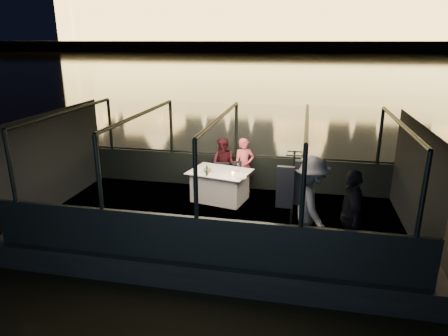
% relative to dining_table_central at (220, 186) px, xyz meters
% --- Properties ---
extents(river_water, '(500.00, 500.00, 0.00)m').
position_rel_dining_table_central_xyz_m(river_water, '(0.23, 79.00, -0.89)').
color(river_water, black).
rests_on(river_water, ground).
extents(boat_hull, '(8.60, 4.40, 1.00)m').
position_rel_dining_table_central_xyz_m(boat_hull, '(0.23, -1.00, -0.89)').
color(boat_hull, black).
rests_on(boat_hull, river_water).
extents(boat_deck, '(8.00, 4.00, 0.04)m').
position_rel_dining_table_central_xyz_m(boat_deck, '(0.23, -1.00, -0.41)').
color(boat_deck, black).
rests_on(boat_deck, boat_hull).
extents(gunwale_port, '(8.00, 0.08, 0.90)m').
position_rel_dining_table_central_xyz_m(gunwale_port, '(0.23, 1.00, 0.06)').
color(gunwale_port, black).
rests_on(gunwale_port, boat_deck).
extents(gunwale_starboard, '(8.00, 0.08, 0.90)m').
position_rel_dining_table_central_xyz_m(gunwale_starboard, '(0.23, -3.00, 0.06)').
color(gunwale_starboard, black).
rests_on(gunwale_starboard, boat_deck).
extents(cabin_glass_port, '(8.00, 0.02, 1.40)m').
position_rel_dining_table_central_xyz_m(cabin_glass_port, '(0.23, 1.00, 1.21)').
color(cabin_glass_port, '#99B2B2').
rests_on(cabin_glass_port, gunwale_port).
extents(cabin_glass_starboard, '(8.00, 0.02, 1.40)m').
position_rel_dining_table_central_xyz_m(cabin_glass_starboard, '(0.23, -3.00, 1.21)').
color(cabin_glass_starboard, '#99B2B2').
rests_on(cabin_glass_starboard, gunwale_starboard).
extents(cabin_roof_glass, '(8.00, 4.00, 0.02)m').
position_rel_dining_table_central_xyz_m(cabin_roof_glass, '(0.23, -1.00, 1.91)').
color(cabin_roof_glass, '#99B2B2').
rests_on(cabin_roof_glass, boat_deck).
extents(end_wall_fore, '(0.02, 4.00, 2.30)m').
position_rel_dining_table_central_xyz_m(end_wall_fore, '(-3.77, -1.00, 0.76)').
color(end_wall_fore, black).
rests_on(end_wall_fore, boat_deck).
extents(end_wall_aft, '(0.02, 4.00, 2.30)m').
position_rel_dining_table_central_xyz_m(end_wall_aft, '(4.23, -1.00, 0.76)').
color(end_wall_aft, black).
rests_on(end_wall_aft, boat_deck).
extents(canopy_ribs, '(8.00, 4.00, 2.30)m').
position_rel_dining_table_central_xyz_m(canopy_ribs, '(0.23, -1.00, 0.76)').
color(canopy_ribs, black).
rests_on(canopy_ribs, boat_deck).
extents(embankment, '(400.00, 140.00, 6.00)m').
position_rel_dining_table_central_xyz_m(embankment, '(0.23, 209.00, 0.11)').
color(embankment, '#423D33').
rests_on(embankment, ground).
extents(dining_table_central, '(1.64, 1.33, 0.77)m').
position_rel_dining_table_central_xyz_m(dining_table_central, '(0.00, 0.00, 0.00)').
color(dining_table_central, silver).
rests_on(dining_table_central, boat_deck).
extents(chair_port_left, '(0.46, 0.46, 0.79)m').
position_rel_dining_table_central_xyz_m(chair_port_left, '(-0.07, 0.45, 0.06)').
color(chair_port_left, black).
rests_on(chair_port_left, boat_deck).
extents(chair_port_right, '(0.53, 0.53, 0.86)m').
position_rel_dining_table_central_xyz_m(chair_port_right, '(0.40, 0.45, 0.06)').
color(chair_port_right, black).
rests_on(chair_port_right, boat_deck).
extents(coat_stand, '(0.67, 0.59, 2.00)m').
position_rel_dining_table_central_xyz_m(coat_stand, '(1.84, -2.26, 0.51)').
color(coat_stand, black).
rests_on(coat_stand, boat_deck).
extents(person_woman_coral, '(0.61, 0.52, 1.44)m').
position_rel_dining_table_central_xyz_m(person_woman_coral, '(0.49, 0.72, 0.36)').
color(person_woman_coral, '#EF5769').
rests_on(person_woman_coral, boat_deck).
extents(person_man_maroon, '(0.84, 0.76, 1.42)m').
position_rel_dining_table_central_xyz_m(person_man_maroon, '(-0.06, 0.72, 0.36)').
color(person_man_maroon, '#3A1017').
rests_on(person_man_maroon, boat_deck).
extents(passenger_stripe, '(1.06, 1.38, 1.89)m').
position_rel_dining_table_central_xyz_m(passenger_stripe, '(2.18, -2.15, 0.47)').
color(passenger_stripe, silver).
rests_on(passenger_stripe, boat_deck).
extents(passenger_dark, '(0.48, 1.04, 1.74)m').
position_rel_dining_table_central_xyz_m(passenger_dark, '(2.89, -2.30, 0.47)').
color(passenger_dark, black).
rests_on(passenger_dark, boat_deck).
extents(wine_bottle, '(0.06, 0.06, 0.26)m').
position_rel_dining_table_central_xyz_m(wine_bottle, '(-0.24, -0.36, 0.53)').
color(wine_bottle, '#153A21').
rests_on(wine_bottle, dining_table_central).
extents(bread_basket, '(0.22, 0.22, 0.08)m').
position_rel_dining_table_central_xyz_m(bread_basket, '(-0.29, -0.11, 0.42)').
color(bread_basket, olive).
rests_on(bread_basket, dining_table_central).
extents(amber_candle, '(0.06, 0.06, 0.08)m').
position_rel_dining_table_central_xyz_m(amber_candle, '(0.38, -0.27, 0.42)').
color(amber_candle, '#FF9B3F').
rests_on(amber_candle, dining_table_central).
extents(plate_near, '(0.29, 0.29, 0.02)m').
position_rel_dining_table_central_xyz_m(plate_near, '(0.60, -0.39, 0.39)').
color(plate_near, silver).
rests_on(plate_near, dining_table_central).
extents(plate_far, '(0.24, 0.24, 0.01)m').
position_rel_dining_table_central_xyz_m(plate_far, '(-0.20, -0.07, 0.39)').
color(plate_far, white).
rests_on(plate_far, dining_table_central).
extents(wine_glass_white, '(0.07, 0.07, 0.18)m').
position_rel_dining_table_central_xyz_m(wine_glass_white, '(-0.26, -0.42, 0.48)').
color(wine_glass_white, white).
rests_on(wine_glass_white, dining_table_central).
extents(wine_glass_red, '(0.07, 0.07, 0.19)m').
position_rel_dining_table_central_xyz_m(wine_glass_red, '(0.44, 0.06, 0.48)').
color(wine_glass_red, silver).
rests_on(wine_glass_red, dining_table_central).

